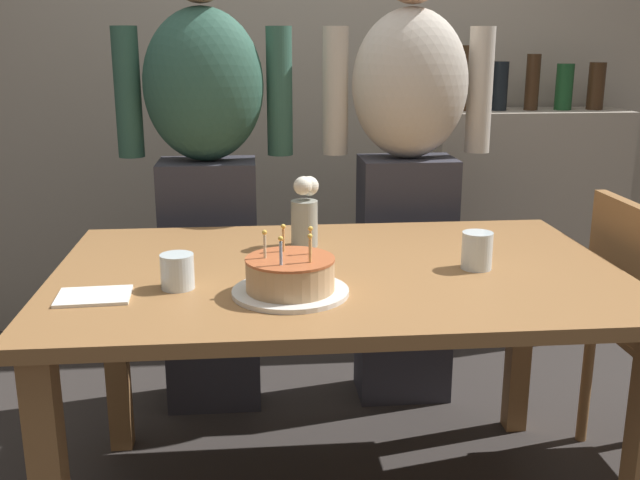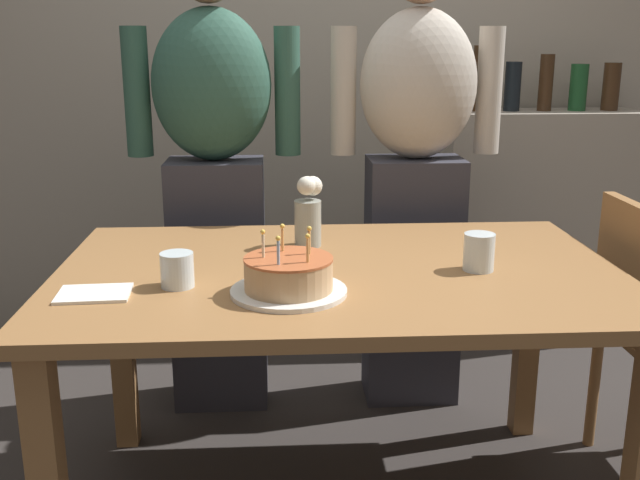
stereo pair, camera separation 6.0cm
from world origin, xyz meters
TOP-DOWN VIEW (x-y plane):
  - back_wall at (0.00, 1.55)m, footprint 5.20×0.10m
  - dining_table at (0.00, 0.00)m, footprint 1.50×0.96m
  - birthday_cake at (-0.14, -0.20)m, footprint 0.28×0.28m
  - water_glass_near at (-0.41, -0.13)m, footprint 0.08×0.08m
  - water_glass_far at (0.37, -0.04)m, footprint 0.08×0.08m
  - napkin_stack at (-0.60, -0.18)m, footprint 0.18×0.14m
  - flower_vase at (-0.07, 0.23)m, footprint 0.08×0.08m
  - person_man_bearded at (-0.38, 0.72)m, footprint 0.61×0.27m
  - person_woman_cardigan at (0.34, 0.72)m, footprint 0.61×0.27m
  - shelf_cabinet at (1.01, 1.33)m, footprint 0.86×0.30m

SIDE VIEW (x-z plane):
  - shelf_cabinet at x=1.01m, z-range -0.13..1.18m
  - dining_table at x=0.00m, z-range 0.27..1.01m
  - napkin_stack at x=-0.60m, z-range 0.74..0.75m
  - birthday_cake at x=-0.14m, z-range 0.70..0.86m
  - water_glass_near at x=-0.41m, z-range 0.74..0.83m
  - water_glass_far at x=0.37m, z-range 0.74..0.84m
  - flower_vase at x=-0.07m, z-range 0.74..0.95m
  - person_man_bearded at x=-0.38m, z-range 0.04..1.70m
  - person_woman_cardigan at x=0.34m, z-range 0.04..1.70m
  - back_wall at x=0.00m, z-range 0.00..2.60m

